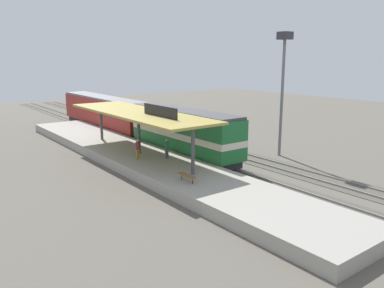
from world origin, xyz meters
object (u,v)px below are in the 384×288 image
(platform_bench, at_px, (187,176))
(person_walking, at_px, (138,148))
(passenger_carriage_single, at_px, (104,112))
(locomotive, at_px, (183,132))
(person_waiting, at_px, (167,148))
(light_mast, at_px, (283,68))

(platform_bench, xyz_separation_m, person_walking, (0.36, 7.57, 0.51))
(person_walking, bearing_deg, passenger_carriage_single, 73.60)
(locomotive, distance_m, passenger_carriage_single, 18.00)
(platform_bench, bearing_deg, person_waiting, 68.77)
(platform_bench, xyz_separation_m, passenger_carriage_single, (6.00, 26.74, 0.97))
(passenger_carriage_single, relative_size, light_mast, 1.71)
(platform_bench, xyz_separation_m, person_waiting, (2.41, 6.21, 0.51))
(passenger_carriage_single, bearing_deg, locomotive, -90.00)
(locomotive, bearing_deg, passenger_carriage_single, 90.00)
(locomotive, height_order, person_waiting, locomotive)
(person_waiting, height_order, person_walking, same)
(light_mast, relative_size, person_walking, 6.84)
(platform_bench, relative_size, locomotive, 0.12)
(person_waiting, bearing_deg, light_mast, -13.40)
(passenger_carriage_single, xyz_separation_m, person_walking, (-5.64, -19.17, -0.46))
(passenger_carriage_single, distance_m, light_mast, 25.26)
(locomotive, relative_size, person_walking, 8.44)
(light_mast, distance_m, person_waiting, 13.41)
(locomotive, bearing_deg, person_walking, -168.26)
(passenger_carriage_single, xyz_separation_m, person_waiting, (-3.59, -20.53, -0.46))
(light_mast, distance_m, person_walking, 15.49)
(locomotive, xyz_separation_m, person_walking, (-5.64, -1.17, -0.56))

